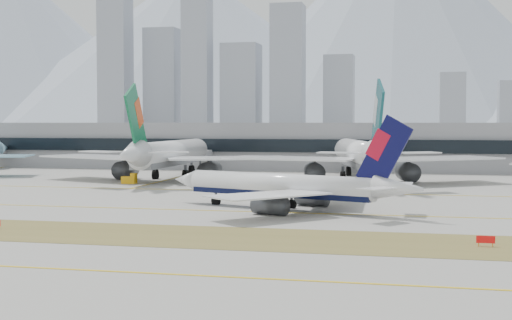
% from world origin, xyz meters
% --- Properties ---
extents(ground, '(3000.00, 3000.00, 0.00)m').
position_xyz_m(ground, '(0.00, 0.00, 0.00)').
color(ground, gray).
rests_on(ground, ground).
extents(apron_markings, '(360.00, 122.22, 0.06)m').
position_xyz_m(apron_markings, '(0.00, -53.95, 0.02)').
color(apron_markings, olive).
rests_on(apron_markings, ground).
extents(taxiing_airliner, '(47.13, 39.91, 16.46)m').
position_xyz_m(taxiing_airliner, '(13.45, -1.42, 3.97)').
color(taxiing_airliner, white).
rests_on(taxiing_airliner, ground).
extents(widebody_eva, '(68.25, 66.58, 24.32)m').
position_xyz_m(widebody_eva, '(-28.44, 56.51, 6.47)').
color(widebody_eva, white).
rests_on(widebody_eva, ground).
extents(widebody_cathay, '(67.99, 67.65, 24.84)m').
position_xyz_m(widebody_cathay, '(21.32, 59.85, 6.60)').
color(widebody_cathay, white).
rests_on(widebody_cathay, ground).
extents(terminal, '(280.00, 43.10, 15.00)m').
position_xyz_m(terminal, '(0.00, 114.84, 7.50)').
color(terminal, gray).
rests_on(terminal, ground).
extents(hold_sign_right, '(2.20, 0.15, 1.35)m').
position_xyz_m(hold_sign_right, '(42.90, -32.00, 0.88)').
color(hold_sign_right, red).
rests_on(hold_sign_right, ground).
extents(gse_b, '(3.55, 2.00, 2.60)m').
position_xyz_m(gse_b, '(-33.61, 42.48, 1.05)').
color(gse_b, '#F8AD0D').
rests_on(gse_b, ground).
extents(city_skyline, '(342.00, 49.80, 140.00)m').
position_xyz_m(city_skyline, '(-106.76, 453.42, 49.80)').
color(city_skyline, '#9096A3').
rests_on(city_skyline, ground).
extents(mountain_ridge, '(2830.00, 1120.00, 470.00)m').
position_xyz_m(mountain_ridge, '(33.00, 1404.14, 181.85)').
color(mountain_ridge, '#9EA8B7').
rests_on(mountain_ridge, ground).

